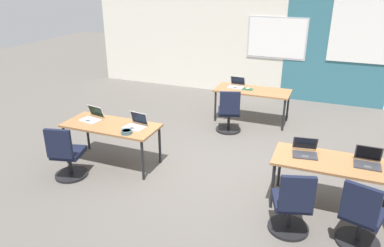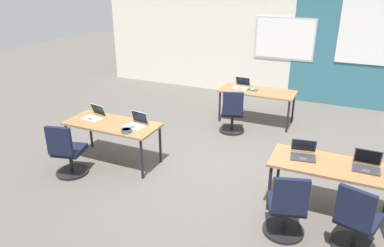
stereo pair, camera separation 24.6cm
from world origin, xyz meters
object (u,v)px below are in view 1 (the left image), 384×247
laptop_far_left (236,85)px  chair_far_left (229,115)px  chair_near_right_end (360,220)px  desk_near_right (334,166)px  chair_near_left_end (67,157)px  laptop_near_right_inner (305,151)px  desk_far_center (253,92)px  mouse_far_left (248,88)px  laptop_near_left_inner (136,124)px  laptop_near_left_end (92,117)px  chair_near_right_inner (292,208)px  laptop_near_right_end (368,161)px  snack_bowl (127,132)px  desk_near_left (111,128)px

laptop_far_left → chair_far_left: size_ratio=0.36×
chair_near_right_end → desk_near_right: bearing=-46.2°
desk_near_right → chair_near_left_end: 3.96m
laptop_near_right_inner → laptop_far_left: laptop_far_left is taller
desk_far_center → chair_near_left_end: bearing=-121.4°
mouse_far_left → desk_near_right: bearing=-56.4°
desk_near_right → desk_far_center: (-1.75, 2.80, 0.00)m
laptop_near_left_inner → laptop_near_left_end: 0.86m
laptop_far_left → desk_near_right: bearing=-52.6°
laptop_near_right_inner → chair_far_left: bearing=121.6°
laptop_near_left_inner → chair_near_right_inner: (2.63, -0.82, -0.39)m
desk_far_center → laptop_near_right_end: (2.15, -2.73, 0.11)m
desk_near_right → laptop_near_left_end: size_ratio=4.22×
desk_near_right → chair_near_right_inner: bearing=-119.3°
desk_far_center → laptop_near_right_end: laptop_near_right_end is taller
chair_near_right_inner → laptop_near_left_inner: bearing=-34.1°
laptop_near_right_inner → laptop_far_left: (-1.74, 2.79, 0.00)m
snack_bowl → laptop_near_right_end: bearing=5.0°
chair_near_right_inner → laptop_far_left: laptop_far_left is taller
chair_far_left → chair_near_right_end: size_ratio=1.00×
desk_far_center → chair_far_left: (-0.29, -0.77, -0.28)m
chair_near_right_inner → laptop_far_left: bearing=-81.5°
laptop_near_left_inner → laptop_near_left_end: laptop_near_left_inner is taller
desk_near_left → laptop_near_left_inner: (0.44, 0.06, 0.11)m
laptop_near_right_end → chair_near_left_end: bearing=-169.4°
laptop_near_right_inner → chair_near_left_end: bearing=-176.0°
desk_near_left → chair_far_left: 2.52m
desk_near_right → mouse_far_left: size_ratio=14.44×
chair_far_left → snack_bowl: size_ratio=5.18×
laptop_near_left_inner → mouse_far_left: bearing=74.2°
laptop_near_left_inner → desk_far_center: bearing=72.4°
chair_near_left_end → snack_bowl: chair_near_left_end is taller
laptop_near_left_end → chair_far_left: bearing=56.7°
desk_far_center → chair_far_left: bearing=-110.8°
laptop_near_left_inner → mouse_far_left: laptop_near_left_inner is taller
mouse_far_left → snack_bowl: (-1.20, -3.02, 0.01)m
chair_near_right_inner → desk_near_right: bearing=-136.0°
laptop_near_left_inner → laptop_near_right_end: bearing=8.2°
chair_far_left → laptop_near_right_inner: bearing=112.5°
laptop_near_left_inner → laptop_near_left_end: (-0.86, 0.00, -0.00)m
desk_near_right → snack_bowl: 3.07m
mouse_far_left → chair_near_left_end: chair_near_left_end is taller
laptop_near_right_inner → laptop_near_left_end: bearing=171.7°
chair_near_left_end → snack_bowl: size_ratio=5.18×
desk_near_left → laptop_near_right_inner: (3.10, 0.08, 0.11)m
laptop_far_left → laptop_near_right_end: laptop_near_right_end is taller
laptop_near_left_inner → chair_near_right_inner: size_ratio=0.40×
mouse_far_left → snack_bowl: bearing=-111.7°
chair_far_left → chair_near_left_end: same height
laptop_near_right_inner → chair_far_left: laptop_near_right_inner is taller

